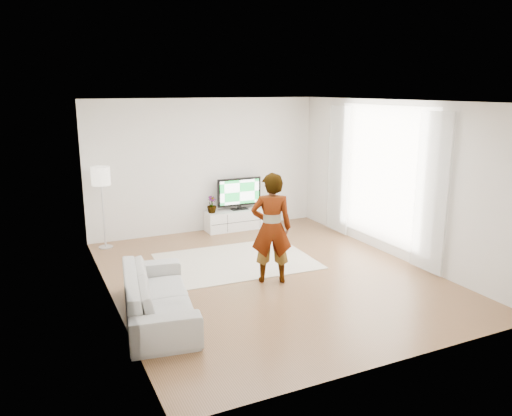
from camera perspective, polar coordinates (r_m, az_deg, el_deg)
name	(u,v)px	position (r m, az deg, el deg)	size (l,w,h in m)	color
floor	(269,275)	(8.27, 1.53, -7.66)	(6.00, 6.00, 0.00)	#8C5E3F
ceiling	(270,101)	(7.72, 1.66, 12.11)	(6.00, 6.00, 0.00)	white
wall_left	(107,207)	(7.13, -16.65, 0.08)	(0.02, 6.00, 2.80)	silver
wall_right	(395,180)	(9.26, 15.57, 3.14)	(0.02, 6.00, 2.80)	silver
wall_back	(206,166)	(10.60, -5.75, 4.82)	(5.00, 0.02, 2.80)	silver
wall_front	(398,244)	(5.45, 15.95, -3.94)	(5.00, 0.02, 2.80)	silver
window	(383,174)	(9.46, 14.32, 3.74)	(0.01, 2.60, 2.50)	white
curtain_near	(431,193)	(8.48, 19.40, 1.60)	(0.04, 0.70, 2.60)	white
curtain_far	(339,170)	(10.45, 9.44, 4.31)	(0.04, 0.70, 2.60)	white
media_console	(240,219)	(10.87, -1.84, -1.29)	(1.52, 0.43, 0.43)	white
television	(239,193)	(10.76, -1.92, 1.78)	(0.99, 0.20, 0.69)	black
game_console	(267,202)	(11.06, 1.32, 0.71)	(0.07, 0.17, 0.22)	white
potted_plant	(212,205)	(10.54, -5.09, 0.40)	(0.20, 0.20, 0.36)	#3F7238
rug	(236,261)	(8.90, -2.29, -6.08)	(2.65, 1.90, 0.01)	beige
player	(271,228)	(7.73, 1.78, -2.30)	(0.63, 0.42, 1.74)	#334772
sofa	(158,295)	(6.85, -11.14, -9.71)	(2.16, 0.84, 0.63)	#BABAB5
floor_lamp	(101,180)	(9.76, -17.30, 3.11)	(0.35, 0.35, 1.57)	silver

